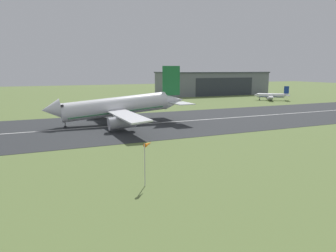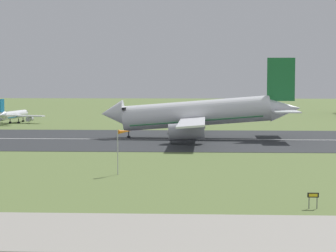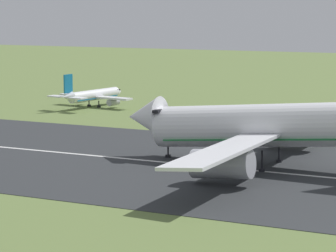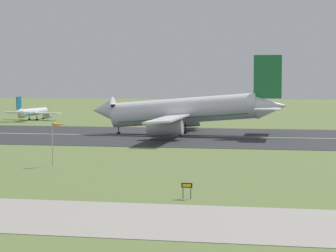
# 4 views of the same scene
# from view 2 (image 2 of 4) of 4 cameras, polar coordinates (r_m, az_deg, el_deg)

# --- Properties ---
(ground_plane) EXTENTS (685.84, 685.84, 0.00)m
(ground_plane) POSITION_cam_2_polar(r_m,az_deg,el_deg) (89.50, 9.43, -4.98)
(ground_plane) COLOR olive
(runway_strip) EXTENTS (445.84, 50.70, 0.06)m
(runway_strip) POSITION_cam_2_polar(r_m,az_deg,el_deg) (149.95, 6.73, -1.19)
(runway_strip) COLOR #2B2D30
(runway_strip) RESTS_ON ground_plane
(runway_centreline) EXTENTS (401.26, 0.70, 0.01)m
(runway_centreline) POSITION_cam_2_polar(r_m,az_deg,el_deg) (149.94, 6.73, -1.18)
(runway_centreline) COLOR silver
(runway_centreline) RESTS_ON runway_strip
(taxiway_road) EXTENTS (334.38, 15.35, 0.05)m
(taxiway_road) POSITION_cam_2_polar(r_m,az_deg,el_deg) (62.29, 12.46, -9.10)
(taxiway_road) COLOR gray
(taxiway_road) RESTS_ON ground_plane
(airplane_landing) EXTENTS (46.88, 56.44, 18.71)m
(airplane_landing) POSITION_cam_2_polar(r_m,az_deg,el_deg) (152.57, 2.62, 1.02)
(airplane_landing) COLOR white
(airplane_landing) RESTS_ON ground_plane
(airplane_parked_west) EXTENTS (19.06, 20.38, 7.78)m
(airplane_parked_west) POSITION_cam_2_polar(r_m,az_deg,el_deg) (207.33, -13.26, 0.94)
(airplane_parked_west) COLOR white
(airplane_parked_west) RESTS_ON ground_plane
(windsock_pole) EXTENTS (2.05, 2.06, 6.60)m
(windsock_pole) POSITION_cam_2_polar(r_m,az_deg,el_deg) (96.61, -3.88, -0.72)
(windsock_pole) COLOR #B7B7BC
(windsock_pole) RESTS_ON ground_plane
(runway_sign) EXTENTS (1.23, 0.13, 1.76)m
(runway_sign) POSITION_cam_2_polar(r_m,az_deg,el_deg) (73.38, 12.52, -6.05)
(runway_sign) COLOR #4C4C51
(runway_sign) RESTS_ON ground_plane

